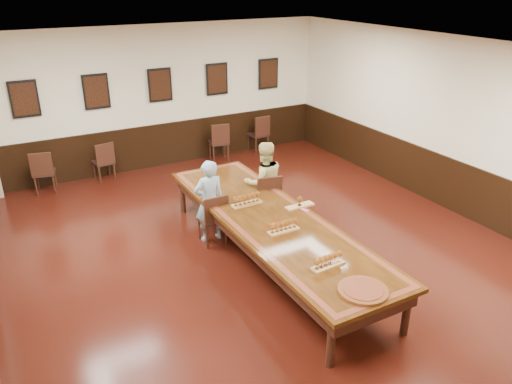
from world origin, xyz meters
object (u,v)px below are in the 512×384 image
spare_chair_a (44,171)px  spare_chair_c (219,141)px  spare_chair_b (103,161)px  carved_platter (363,290)px  spare_chair_d (258,133)px  conference_table (272,227)px  chair_woman (266,198)px  person_woman (264,182)px  chair_man (212,218)px  person_man (209,201)px

spare_chair_a → spare_chair_c: 3.99m
spare_chair_b → carved_platter: 7.05m
spare_chair_a → spare_chair_c: bearing=-167.1°
spare_chair_a → spare_chair_d: bearing=-166.1°
conference_table → spare_chair_c: bearing=74.7°
carved_platter → conference_table: bearing=89.0°
spare_chair_b → carved_platter: bearing=94.1°
spare_chair_d → spare_chair_a: bearing=-2.6°
chair_woman → carved_platter: bearing=90.1°
chair_woman → person_woman: bearing=-90.0°
chair_man → spare_chair_d: 4.81m
spare_chair_a → person_woman: (3.32, -3.33, 0.30)m
person_woman → spare_chair_d: bearing=-107.0°
spare_chair_c → spare_chair_d: (1.15, 0.11, 0.00)m
spare_chair_d → conference_table: spare_chair_d is taller
chair_woman → spare_chair_d: chair_woman is taller
chair_man → spare_chair_a: size_ratio=0.99×
chair_woman → spare_chair_d: (1.84, 3.59, -0.01)m
spare_chair_a → spare_chair_c: spare_chair_c is taller
spare_chair_a → spare_chair_b: spare_chair_a is taller
spare_chair_a → spare_chair_b: (1.23, 0.10, -0.02)m
chair_man → chair_woman: size_ratio=0.93×
spare_chair_c → person_woman: bearing=89.3°
spare_chair_b → spare_chair_a: bearing=-3.3°
chair_man → spare_chair_d: bearing=-127.7°
chair_woman → spare_chair_b: 4.09m
spare_chair_d → conference_table: bearing=58.7°
chair_man → spare_chair_c: 4.10m
chair_man → person_woman: size_ratio=0.60×
spare_chair_d → spare_chair_b: bearing=-3.5°
spare_chair_c → person_man: bearing=73.4°
chair_woman → conference_table: chair_woman is taller
person_woman → conference_table: bearing=75.6°
conference_table → carved_platter: bearing=-91.0°
conference_table → spare_chair_b: bearing=107.5°
chair_woman → spare_chair_b: bearing=-48.9°
spare_chair_a → carved_platter: (2.68, -6.80, 0.32)m
chair_man → person_man: 0.28m
person_woman → carved_platter: (-0.64, -3.47, 0.02)m
spare_chair_b → conference_table: (1.49, -4.73, 0.18)m
spare_chair_d → conference_table: (-2.43, -4.79, 0.14)m
spare_chair_b → chair_man: bearing=96.3°
chair_woman → person_man: size_ratio=0.67×
chair_man → conference_table: chair_man is taller
chair_man → conference_table: (0.55, -1.01, 0.16)m
chair_woman → spare_chair_c: (0.69, 3.48, -0.02)m
spare_chair_d → carved_platter: (-2.46, -6.96, 0.31)m
chair_woman → spare_chair_c: 3.55m
chair_woman → carved_platter: size_ratio=1.30×
spare_chair_a → spare_chair_b: 1.23m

